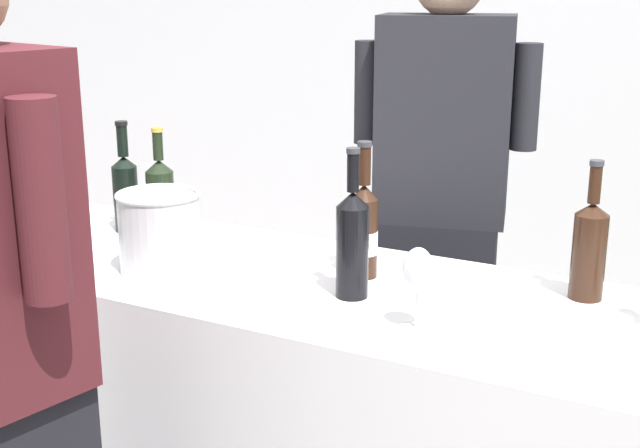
# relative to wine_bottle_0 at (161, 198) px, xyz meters

# --- Properties ---
(wall_back) EXTENTS (8.00, 0.10, 2.80)m
(wall_back) POSITION_rel_wine_bottle_0_xyz_m (0.66, 2.47, 0.34)
(wall_back) COLOR white
(wall_back) RESTS_ON ground_plane
(wine_bottle_0) EXTENTS (0.08, 0.08, 0.32)m
(wine_bottle_0) POSITION_rel_wine_bottle_0_xyz_m (0.00, 0.00, 0.00)
(wine_bottle_0) COLOR black
(wine_bottle_0) RESTS_ON counter
(wine_bottle_1) EXTENTS (0.08, 0.08, 0.33)m
(wine_bottle_1) POSITION_rel_wine_bottle_0_xyz_m (1.19, 0.06, 0.01)
(wine_bottle_1) COLOR black
(wine_bottle_1) RESTS_ON counter
(wine_bottle_2) EXTENTS (0.08, 0.08, 0.33)m
(wine_bottle_2) POSITION_rel_wine_bottle_0_xyz_m (-0.21, -0.33, -0.00)
(wine_bottle_2) COLOR black
(wine_bottle_2) RESTS_ON counter
(wine_bottle_3) EXTENTS (0.08, 0.08, 0.34)m
(wine_bottle_3) POSITION_rel_wine_bottle_0_xyz_m (-0.24, -0.23, 0.02)
(wine_bottle_3) COLOR black
(wine_bottle_3) RESTS_ON counter
(wine_bottle_4) EXTENTS (0.08, 0.08, 0.35)m
(wine_bottle_4) POSITION_rel_wine_bottle_0_xyz_m (0.70, -0.18, 0.02)
(wine_bottle_4) COLOR black
(wine_bottle_4) RESTS_ON counter
(wine_bottle_5) EXTENTS (0.07, 0.07, 0.34)m
(wine_bottle_5) POSITION_rel_wine_bottle_0_xyz_m (0.66, -0.04, 0.01)
(wine_bottle_5) COLOR black
(wine_bottle_5) RESTS_ON counter
(wine_bottle_7) EXTENTS (0.07, 0.07, 0.33)m
(wine_bottle_7) POSITION_rel_wine_bottle_0_xyz_m (-0.13, -0.00, 0.01)
(wine_bottle_7) COLOR black
(wine_bottle_7) RESTS_ON counter
(wine_bottle_8) EXTENTS (0.08, 0.08, 0.32)m
(wine_bottle_8) POSITION_rel_wine_bottle_0_xyz_m (-0.15, -0.20, 0.00)
(wine_bottle_8) COLOR black
(wine_bottle_8) RESTS_ON counter
(wine_glass) EXTENTS (0.07, 0.07, 0.18)m
(wine_glass) POSITION_rel_wine_bottle_0_xyz_m (0.91, -0.29, 0.01)
(wine_glass) COLOR silver
(wine_glass) RESTS_ON counter
(ice_bucket) EXTENTS (0.21, 0.21, 0.21)m
(ice_bucket) POSITION_rel_wine_bottle_0_xyz_m (0.20, -0.25, -0.01)
(ice_bucket) COLOR silver
(ice_bucket) RESTS_ON counter
(person_server) EXTENTS (0.54, 0.33, 1.77)m
(person_server) POSITION_rel_wine_bottle_0_xyz_m (0.65, 0.56, -0.19)
(person_server) COLOR black
(person_server) RESTS_ON ground_plane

